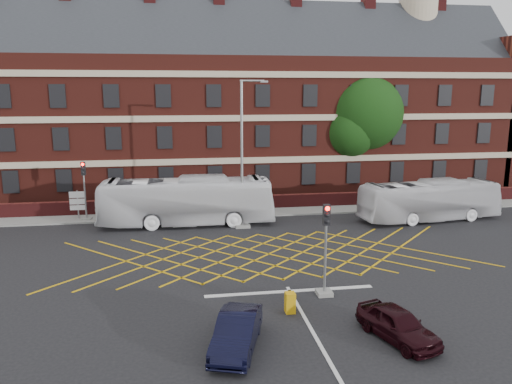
{
  "coord_description": "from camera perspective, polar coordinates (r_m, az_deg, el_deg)",
  "views": [
    {
      "loc": [
        -4.96,
        -24.92,
        9.25
      ],
      "look_at": [
        -0.82,
        1.5,
        3.77
      ],
      "focal_mm": 35.0,
      "sensor_mm": 36.0,
      "label": 1
    }
  ],
  "objects": [
    {
      "name": "boundary_wall",
      "position": [
        39.22,
        -1.42,
        -1.24
      ],
      "size": [
        56.0,
        0.5,
        1.1
      ],
      "primitive_type": "cube",
      "color": "#4E1415",
      "rests_on": "ground"
    },
    {
      "name": "centre_line",
      "position": [
        18.24,
        8.64,
        -19.01
      ],
      "size": [
        0.15,
        14.0,
        0.02
      ],
      "primitive_type": "cube",
      "color": "silver",
      "rests_on": "ground"
    },
    {
      "name": "box_junction_hatching",
      "position": [
        28.89,
        1.47,
        -7.08
      ],
      "size": [
        8.22,
        8.22,
        0.02
      ],
      "primitive_type": "cube",
      "rotation": [
        0.0,
        0.0,
        0.79
      ],
      "color": "#CC990C",
      "rests_on": "ground"
    },
    {
      "name": "traffic_light_near",
      "position": [
        23.0,
        7.92,
        -7.53
      ],
      "size": [
        0.7,
        0.7,
        4.27
      ],
      "color": "slate",
      "rests_on": "ground"
    },
    {
      "name": "bus_left",
      "position": [
        35.0,
        -7.94,
        -1.03
      ],
      "size": [
        12.15,
        3.15,
        3.36
      ],
      "primitive_type": "imported",
      "rotation": [
        0.0,
        0.0,
        1.54
      ],
      "color": "silver",
      "rests_on": "ground"
    },
    {
      "name": "car_maroon",
      "position": [
        20.09,
        15.89,
        -14.33
      ],
      "size": [
        2.5,
        3.91,
        1.24
      ],
      "primitive_type": "imported",
      "rotation": [
        0.0,
        0.0,
        0.31
      ],
      "color": "black",
      "rests_on": "ground"
    },
    {
      "name": "bus_right",
      "position": [
        37.99,
        19.22,
        -0.93
      ],
      "size": [
        10.62,
        3.51,
        2.9
      ],
      "primitive_type": "imported",
      "rotation": [
        0.0,
        0.0,
        1.68
      ],
      "color": "silver",
      "rests_on": "ground"
    },
    {
      "name": "ground",
      "position": [
        27.04,
        2.23,
        -8.44
      ],
      "size": [
        120.0,
        120.0,
        0.0
      ],
      "primitive_type": "plane",
      "color": "black",
      "rests_on": "ground"
    },
    {
      "name": "victorian_building",
      "position": [
        47.23,
        -2.61,
        9.85
      ],
      "size": [
        51.0,
        12.17,
        20.4
      ],
      "color": "#551C16",
      "rests_on": "ground"
    },
    {
      "name": "deciduous_tree",
      "position": [
        45.52,
        12.12,
        8.19
      ],
      "size": [
        7.31,
        6.89,
        10.71
      ],
      "color": "black",
      "rests_on": "ground"
    },
    {
      "name": "street_lamp",
      "position": [
        33.7,
        -1.51,
        1.73
      ],
      "size": [
        2.25,
        1.0,
        9.91
      ],
      "color": "slate",
      "rests_on": "ground"
    },
    {
      "name": "stop_line",
      "position": [
        23.85,
        3.88,
        -11.25
      ],
      "size": [
        8.0,
        0.3,
        0.02
      ],
      "primitive_type": "cube",
      "color": "silver",
      "rests_on": "ground"
    },
    {
      "name": "car_navy",
      "position": [
        18.77,
        -2.22,
        -15.7
      ],
      "size": [
        2.47,
        4.18,
        1.3
      ],
      "primitive_type": "imported",
      "rotation": [
        0.0,
        0.0,
        -0.3
      ],
      "color": "black",
      "rests_on": "ground"
    },
    {
      "name": "far_pavement",
      "position": [
        38.37,
        -1.22,
        -2.29
      ],
      "size": [
        60.0,
        3.0,
        0.12
      ],
      "primitive_type": "cube",
      "color": "slate",
      "rests_on": "ground"
    },
    {
      "name": "direction_signs",
      "position": [
        38.04,
        -19.72,
        -1.06
      ],
      "size": [
        1.1,
        0.16,
        2.2
      ],
      "color": "gray",
      "rests_on": "ground"
    },
    {
      "name": "utility_cabinet",
      "position": [
        21.62,
        3.91,
        -12.5
      ],
      "size": [
        0.41,
        0.45,
        0.88
      ],
      "primitive_type": "cube",
      "color": "#D2990C",
      "rests_on": "ground"
    },
    {
      "name": "traffic_light_far",
      "position": [
        37.71,
        -18.94,
        -0.51
      ],
      "size": [
        0.7,
        0.7,
        4.27
      ],
      "color": "slate",
      "rests_on": "ground"
    }
  ]
}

